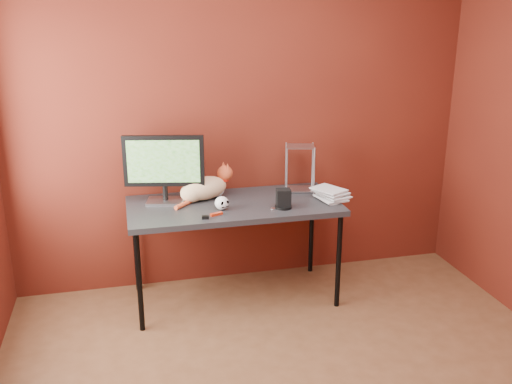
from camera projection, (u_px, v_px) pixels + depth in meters
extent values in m
cube|color=#52170F|center=(242.00, 117.00, 4.28)|extent=(3.50, 0.02, 2.60)
cube|color=black|center=(234.00, 206.00, 4.07)|extent=(1.50, 0.70, 0.04)
cylinder|color=black|center=(139.00, 282.00, 3.76)|extent=(0.04, 0.04, 0.71)
cylinder|color=black|center=(339.00, 261.00, 4.07)|extent=(0.04, 0.04, 0.71)
cylinder|color=black|center=(136.00, 247.00, 4.31)|extent=(0.04, 0.04, 0.71)
cylinder|color=black|center=(311.00, 231.00, 4.62)|extent=(0.04, 0.04, 0.71)
cube|color=#A9A8AD|center=(166.00, 201.00, 4.08)|extent=(0.29, 0.23, 0.02)
cylinder|color=black|center=(165.00, 192.00, 4.06)|extent=(0.04, 0.04, 0.11)
cube|color=black|center=(164.00, 161.00, 3.99)|extent=(0.56, 0.15, 0.36)
cube|color=#1A4B14|center=(164.00, 161.00, 3.99)|extent=(0.50, 0.11, 0.30)
ellipsoid|color=orange|center=(204.00, 188.00, 4.13)|extent=(0.40, 0.31, 0.17)
ellipsoid|color=orange|center=(192.00, 193.00, 4.08)|extent=(0.21, 0.21, 0.14)
sphere|color=white|center=(217.00, 189.00, 4.20)|extent=(0.12, 0.12, 0.12)
sphere|color=#D45029|center=(225.00, 173.00, 4.20)|extent=(0.12, 0.12, 0.12)
cone|color=#D45029|center=(228.00, 166.00, 4.17)|extent=(0.04, 0.04, 0.05)
cone|color=#D45029|center=(223.00, 165.00, 4.21)|extent=(0.04, 0.04, 0.05)
cylinder|color=red|center=(223.00, 180.00, 4.21)|extent=(0.08, 0.08, 0.01)
cylinder|color=#D45029|center=(184.00, 204.00, 4.00)|extent=(0.15, 0.16, 0.03)
ellipsoid|color=white|center=(222.00, 203.00, 3.92)|extent=(0.10, 0.10, 0.09)
ellipsoid|color=black|center=(220.00, 204.00, 3.88)|extent=(0.02, 0.02, 0.03)
ellipsoid|color=black|center=(226.00, 203.00, 3.89)|extent=(0.02, 0.02, 0.03)
cube|color=black|center=(223.00, 207.00, 3.89)|extent=(0.05, 0.02, 0.00)
cylinder|color=black|center=(283.00, 207.00, 3.97)|extent=(0.12, 0.12, 0.02)
cube|color=black|center=(283.00, 198.00, 3.95)|extent=(0.11, 0.10, 0.12)
imported|color=beige|center=(322.00, 185.00, 4.09)|extent=(0.21, 0.26, 0.23)
imported|color=beige|center=(323.00, 154.00, 4.01)|extent=(0.23, 0.27, 0.23)
imported|color=beige|center=(325.00, 121.00, 3.94)|extent=(0.25, 0.28, 0.23)
imported|color=beige|center=(326.00, 88.00, 3.87)|extent=(0.26, 0.29, 0.23)
cylinder|color=#A9A8AD|center=(290.00, 172.00, 4.21)|extent=(0.01, 0.01, 0.35)
cylinder|color=#A9A8AD|center=(316.00, 170.00, 4.25)|extent=(0.01, 0.01, 0.35)
cylinder|color=#A9A8AD|center=(284.00, 166.00, 4.36)|extent=(0.01, 0.01, 0.35)
cylinder|color=#A9A8AD|center=(309.00, 164.00, 4.41)|extent=(0.01, 0.01, 0.35)
cube|color=#A9A8AD|center=(299.00, 189.00, 4.36)|extent=(0.24, 0.21, 0.01)
cube|color=#A9A8AD|center=(300.00, 146.00, 4.26)|extent=(0.24, 0.21, 0.01)
cube|color=#B2270D|center=(216.00, 214.00, 3.83)|extent=(0.09, 0.05, 0.02)
cube|color=black|center=(205.00, 217.00, 3.76)|extent=(0.05, 0.03, 0.02)
cylinder|color=#A9A8AD|center=(273.00, 208.00, 3.96)|extent=(0.04, 0.04, 0.00)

